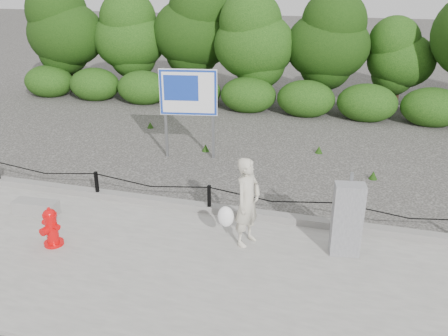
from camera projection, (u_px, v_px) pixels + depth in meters
ground at (209, 216)px, 9.57m from camera, size 90.00×90.00×0.00m
sidewalk at (173, 270)px, 7.78m from camera, size 14.00×4.00×0.08m
curb at (210, 208)px, 9.56m from camera, size 14.00×0.22×0.14m
chain_barrier at (209, 196)px, 9.40m from camera, size 10.06×0.06×0.60m
treeline at (308, 34)px, 16.29m from camera, size 20.44×3.78×4.98m
fire_hydrant at (51, 227)px, 8.30m from camera, size 0.43×0.43×0.73m
pedestrian at (246, 203)px, 8.19m from camera, size 0.78×0.69×1.62m
concrete_block at (36, 208)px, 9.43m from camera, size 0.91×0.37×0.29m
utility_cabinet at (347, 220)px, 7.94m from camera, size 0.53×0.39×1.44m
advertising_sign at (188, 96)px, 11.90m from camera, size 1.45×0.36×2.34m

